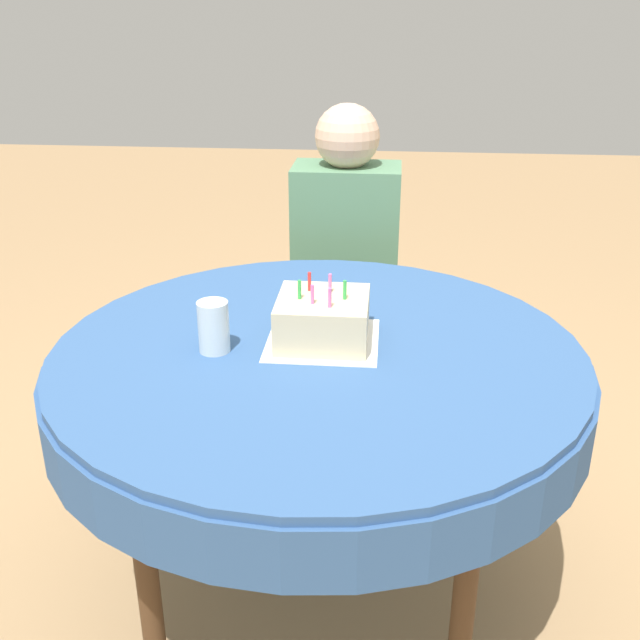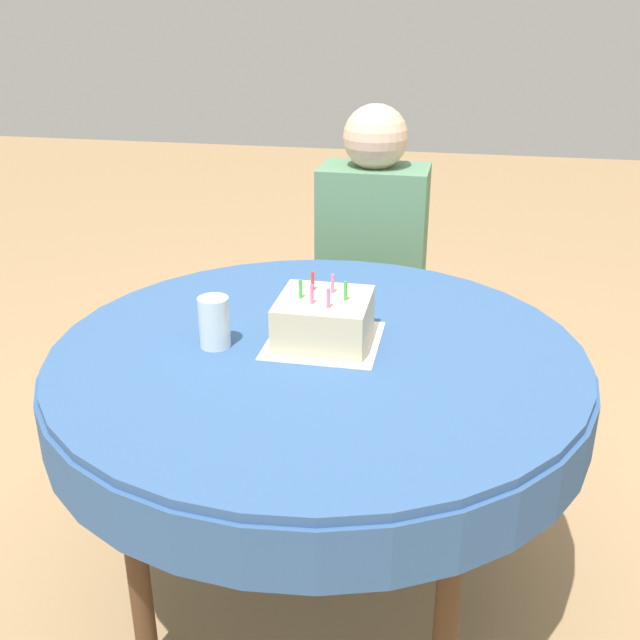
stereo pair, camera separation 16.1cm
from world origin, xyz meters
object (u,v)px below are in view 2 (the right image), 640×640
(chair, at_px, (373,298))
(drinking_glass, at_px, (214,322))
(person, at_px, (372,245))
(birthday_cake, at_px, (324,319))

(chair, height_order, drinking_glass, chair)
(chair, bearing_deg, person, -90.00)
(chair, distance_m, person, 0.24)
(chair, relative_size, drinking_glass, 7.12)
(drinking_glass, bearing_deg, chair, 76.25)
(person, xyz_separation_m, birthday_cake, (-0.00, -0.83, 0.08))
(person, relative_size, birthday_cake, 5.48)
(chair, bearing_deg, birthday_cake, -89.82)
(person, relative_size, drinking_glass, 9.60)
(birthday_cake, height_order, drinking_glass, birthday_cake)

